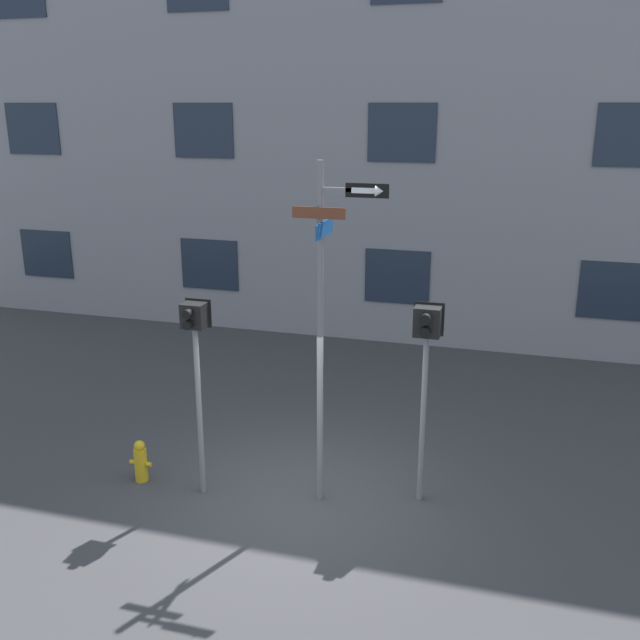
% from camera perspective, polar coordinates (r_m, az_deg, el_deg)
% --- Properties ---
extents(ground_plane, '(60.00, 60.00, 0.00)m').
position_cam_1_polar(ground_plane, '(10.64, -1.55, -14.46)').
color(ground_plane, '#38383A').
extents(building_facade, '(24.00, 0.63, 13.12)m').
position_cam_1_polar(building_facade, '(16.74, 6.96, 20.30)').
color(building_facade, gray).
rests_on(building_facade, ground_plane).
extents(street_sign_pole, '(1.26, 0.76, 4.85)m').
position_cam_1_polar(street_sign_pole, '(9.58, 0.40, 0.52)').
color(street_sign_pole, slate).
rests_on(street_sign_pole, ground_plane).
extents(pedestrian_signal_left, '(0.38, 0.40, 2.94)m').
position_cam_1_polar(pedestrian_signal_left, '(10.11, -9.92, -2.11)').
color(pedestrian_signal_left, slate).
rests_on(pedestrian_signal_left, ground_plane).
extents(pedestrian_signal_right, '(0.42, 0.40, 2.95)m').
position_cam_1_polar(pedestrian_signal_right, '(9.84, 8.49, -2.20)').
color(pedestrian_signal_right, slate).
rests_on(pedestrian_signal_right, ground_plane).
extents(fire_hydrant, '(0.36, 0.20, 0.67)m').
position_cam_1_polar(fire_hydrant, '(11.38, -14.16, -10.90)').
color(fire_hydrant, gold).
rests_on(fire_hydrant, ground_plane).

